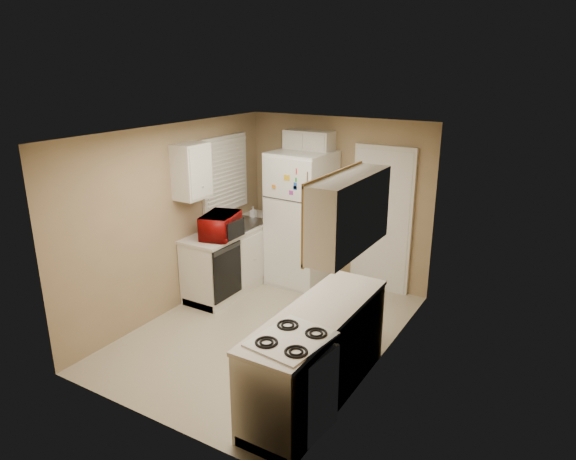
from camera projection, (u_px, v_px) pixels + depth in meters
The scene contains 19 objects.
floor at pixel (267, 331), 6.23m from camera, with size 3.80×3.80×0.00m, color beige.
ceiling at pixel (264, 132), 5.49m from camera, with size 3.80×3.80×0.00m, color white.
wall_left at pixel (174, 219), 6.54m from camera, with size 3.80×3.80×0.00m, color tan.
wall_right at pixel (382, 260), 5.18m from camera, with size 3.80×3.80×0.00m, color tan.
wall_back at pixel (338, 201), 7.41m from camera, with size 2.80×2.80×0.00m, color tan.
wall_front at pixel (142, 300), 4.31m from camera, with size 2.80×2.80×0.00m, color tan.
left_counter at pixel (237, 257), 7.36m from camera, with size 0.60×1.80×0.90m, color silver.
dishwasher at pixel (227, 272), 6.72m from camera, with size 0.03×0.58×0.72m, color black.
sink at pixel (242, 227), 7.36m from camera, with size 0.54×0.74×0.16m, color gray.
microwave at pixel (221, 226), 6.75m from camera, with size 0.32×0.58×0.39m, color #9B0B0A.
soap_bottle at pixel (253, 211), 7.64m from camera, with size 0.08×0.08×0.17m, color beige.
window_blinds at pixel (225, 174), 7.25m from camera, with size 0.10×0.98×1.08m, color silver.
upper_cabinet_left at pixel (192, 171), 6.46m from camera, with size 0.30×0.45×0.70m, color silver.
refrigerator at pixel (301, 219), 7.35m from camera, with size 0.80×0.77×1.94m, color white.
cabinet_over_fridge at pixel (309, 145), 7.23m from camera, with size 0.70×0.30×0.40m, color silver.
interior_door at pixel (382, 221), 7.09m from camera, with size 0.86×0.06×2.08m, color white.
right_counter at pixel (317, 354), 4.90m from camera, with size 0.60×2.00×0.90m, color silver.
stove at pixel (292, 391), 4.43m from camera, with size 0.54×0.66×0.81m, color white.
upper_cabinet_right at pixel (350, 213), 4.66m from camera, with size 0.30×1.20×0.70m, color silver.
Camera 1 is at (3.06, -4.63, 3.10)m, focal length 32.00 mm.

